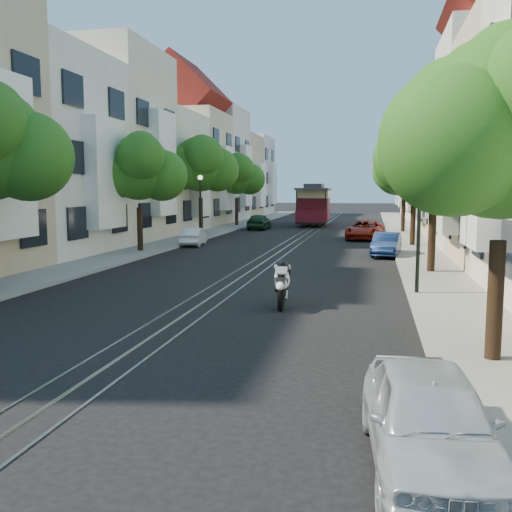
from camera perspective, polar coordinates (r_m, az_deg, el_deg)
The scene contains 25 objects.
ground at distance 42.74m, azimuth 4.96°, elevation 2.17°, with size 200.00×200.00×0.00m, color black.
sidewalk_east at distance 42.53m, azimuth 14.72°, elevation 2.03°, with size 2.50×80.00×0.12m, color gray.
sidewalk_west at distance 44.16m, azimuth -4.43°, elevation 2.39°, with size 2.50×80.00×0.12m, color gray.
rail_left at distance 42.81m, azimuth 4.23°, elevation 2.19°, with size 0.06×80.00×0.02m, color gray.
rail_slot at distance 42.74m, azimuth 4.96°, elevation 2.18°, with size 0.06×80.00×0.02m, color gray.
rail_right at distance 42.68m, azimuth 5.70°, elevation 2.17°, with size 0.06×80.00×0.02m, color gray.
lane_line at distance 42.74m, azimuth 4.96°, elevation 2.17°, with size 0.08×80.00×0.01m, color tan.
townhouses_east at distance 42.86m, azimuth 21.18°, elevation 8.69°, with size 7.75×72.00×12.00m.
townhouses_west at distance 45.48m, azimuth -10.19°, elevation 8.76°, with size 7.75×72.00×11.76m.
tree_e_a at distance 11.60m, azimuth 23.84°, elevation 11.32°, with size 4.72×3.87×6.27m.
tree_e_b at distance 23.47m, azimuth 17.62°, elevation 9.76°, with size 4.93×4.08×6.68m.
tree_e_c at distance 34.41m, azimuth 15.69°, elevation 8.52°, with size 4.84×3.99×6.52m.
tree_e_d at distance 45.40m, azimuth 14.71°, elevation 8.39°, with size 5.01×4.16×6.85m.
tree_w_b at distance 30.77m, azimuth -11.58°, elevation 8.51°, with size 4.72×3.87×6.27m.
tree_w_c at distance 41.14m, azimuth -5.52°, elevation 9.05°, with size 5.13×4.28×7.09m.
tree_w_d at distance 51.74m, azimuth -1.91°, elevation 8.07°, with size 4.84×3.99×6.52m.
lamp_east at distance 18.39m, azimuth 16.04°, elevation 4.86°, with size 0.32×0.32×4.16m.
lamp_west at distance 38.02m, azimuth -5.58°, elevation 5.90°, with size 0.32×0.32×4.16m.
sportbike_rider at distance 16.38m, azimuth 2.64°, elevation -2.50°, with size 0.52×2.03×1.39m.
cable_car at distance 53.81m, azimuth 5.83°, elevation 5.30°, with size 3.17×9.23×3.51m.
parked_car_e_near at distance 7.35m, azimuth 16.96°, elevation -15.41°, with size 1.46×3.63×1.24m, color #AFB7BC.
parked_car_e_mid at distance 29.39m, azimuth 12.91°, elevation 1.14°, with size 1.25×3.59×1.18m, color #0D1D42.
parked_car_e_far at distance 38.88m, azimuth 10.83°, elevation 2.58°, with size 2.14×4.65×1.29m, color maroon.
parked_car_w_mid at distance 34.33m, azimuth -6.27°, elevation 1.94°, with size 1.12×3.22×1.06m, color white.
parked_car_w_far at distance 47.72m, azimuth 0.32°, elevation 3.46°, with size 1.57×3.90×1.33m, color #163720.
Camera 1 is at (4.88, -14.33, 3.35)m, focal length 40.00 mm.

